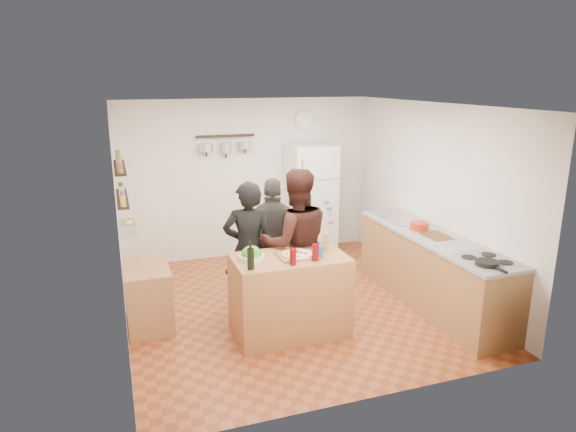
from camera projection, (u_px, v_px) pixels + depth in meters
name	position (u px, v px, depth m)	size (l,w,h in m)	color
room_shell	(281.00, 203.00, 6.58)	(4.20, 4.20, 4.20)	brown
prep_island	(290.00, 295.00, 5.73)	(1.25, 0.72, 0.91)	#A8733D
pizza_board	(297.00, 256.00, 5.62)	(0.42, 0.34, 0.02)	brown
pizza	(297.00, 254.00, 5.61)	(0.34, 0.34, 0.02)	#CCBC86
salad_bowl	(252.00, 257.00, 5.52)	(0.28, 0.28, 0.06)	silver
wine_bottle	(251.00, 259.00, 5.23)	(0.07, 0.07, 0.22)	black
wine_glass_near	(293.00, 257.00, 5.36)	(0.07, 0.07, 0.17)	#540709
wine_glass_far	(315.00, 252.00, 5.48)	(0.08, 0.08, 0.18)	#54070D
pepper_mill	(326.00, 243.00, 5.78)	(0.06, 0.06, 0.18)	olive
salt_canister	(319.00, 252.00, 5.58)	(0.08, 0.08, 0.13)	#1B4C99
person_left	(249.00, 249.00, 6.11)	(0.60, 0.40, 1.66)	black
person_center	(296.00, 244.00, 6.08)	(0.88, 0.68, 1.80)	black
person_back	(274.00, 239.00, 6.63)	(0.93, 0.39, 1.59)	#2F2D2A
counter_run	(432.00, 271.00, 6.47)	(0.63, 2.63, 0.90)	#9E7042
stove_top	(487.00, 261.00, 5.48)	(0.60, 0.62, 0.02)	white
skillet	(487.00, 263.00, 5.33)	(0.24, 0.24, 0.05)	black
sink	(399.00, 218.00, 7.12)	(0.50, 0.80, 0.03)	silver
cutting_board	(437.00, 237.00, 6.31)	(0.30, 0.40, 0.02)	brown
red_bowl	(419.00, 226.00, 6.57)	(0.24, 0.24, 0.10)	#A42912
fridge	(310.00, 201.00, 8.21)	(0.70, 0.68, 1.80)	white
wall_clock	(304.00, 120.00, 8.19)	(0.30, 0.30, 0.03)	silver
spice_shelf_lower	(122.00, 198.00, 5.74)	(0.12, 1.00, 0.03)	black
spice_shelf_upper	(120.00, 167.00, 5.64)	(0.12, 1.00, 0.03)	black
produce_basket	(128.00, 228.00, 5.84)	(0.18, 0.35, 0.14)	silver
side_table	(148.00, 296.00, 5.92)	(0.50, 0.80, 0.73)	#A76D46
pot_rack	(225.00, 136.00, 7.76)	(0.90, 0.04, 0.04)	black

